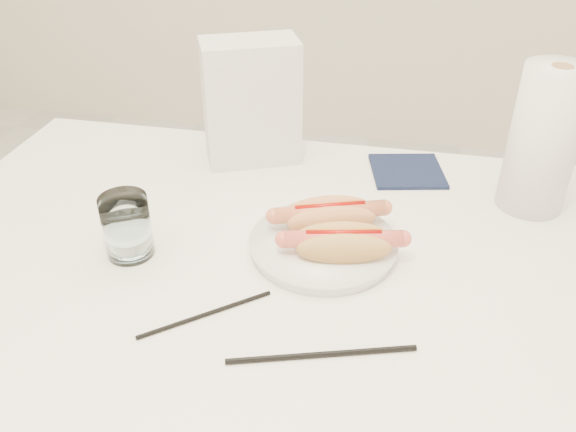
% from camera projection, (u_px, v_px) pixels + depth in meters
% --- Properties ---
extents(table, '(1.20, 0.80, 0.75)m').
position_uv_depth(table, '(283.00, 289.00, 0.92)').
color(table, white).
rests_on(table, ground).
extents(plate, '(0.24, 0.24, 0.02)m').
position_uv_depth(plate, '(323.00, 246.00, 0.90)').
color(plate, white).
rests_on(plate, table).
extents(hotdog_left, '(0.17, 0.11, 0.05)m').
position_uv_depth(hotdog_left, '(330.00, 216.00, 0.91)').
color(hotdog_left, '#E2925A').
rests_on(hotdog_left, plate).
extents(hotdog_right, '(0.17, 0.09, 0.05)m').
position_uv_depth(hotdog_right, '(343.00, 243.00, 0.85)').
color(hotdog_right, tan).
rests_on(hotdog_right, plate).
extents(water_glass, '(0.07, 0.07, 0.10)m').
position_uv_depth(water_glass, '(127.00, 226.00, 0.87)').
color(water_glass, white).
rests_on(water_glass, table).
extents(chopstick_near, '(0.15, 0.12, 0.01)m').
position_uv_depth(chopstick_near, '(206.00, 314.00, 0.78)').
color(chopstick_near, black).
rests_on(chopstick_near, table).
extents(chopstick_far, '(0.23, 0.08, 0.01)m').
position_uv_depth(chopstick_far, '(322.00, 354.00, 0.72)').
color(chopstick_far, black).
rests_on(chopstick_far, table).
extents(napkin_box, '(0.20, 0.16, 0.23)m').
position_uv_depth(napkin_box, '(251.00, 102.00, 1.10)').
color(napkin_box, silver).
rests_on(napkin_box, table).
extents(navy_napkin, '(0.15, 0.15, 0.01)m').
position_uv_depth(navy_napkin, '(407.00, 171.00, 1.11)').
color(navy_napkin, '#101832').
rests_on(navy_napkin, table).
extents(paper_towel_roll, '(0.11, 0.11, 0.24)m').
position_uv_depth(paper_towel_roll, '(544.00, 140.00, 0.95)').
color(paper_towel_roll, white).
rests_on(paper_towel_roll, table).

